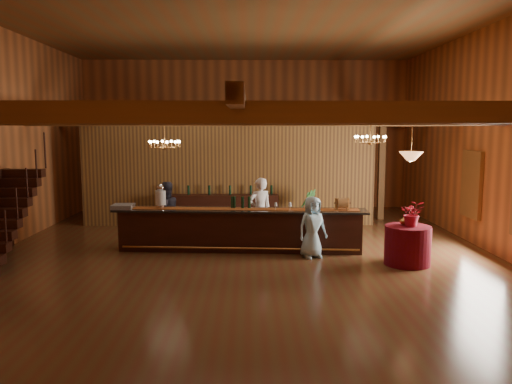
{
  "coord_description": "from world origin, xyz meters",
  "views": [
    {
      "loc": [
        0.14,
        -11.83,
        3.0
      ],
      "look_at": [
        0.31,
        0.56,
        1.41
      ],
      "focal_mm": 35.0,
      "sensor_mm": 36.0,
      "label": 1
    }
  ],
  "objects_px": {
    "bartender": "(260,210)",
    "beverage_dispenser": "(161,197)",
    "raffle_drum": "(342,203)",
    "guest": "(312,227)",
    "chandelier_left": "(165,144)",
    "chandelier_right": "(370,139)",
    "tasting_bar": "(240,230)",
    "round_table": "(407,245)",
    "pendant_lamp": "(411,156)",
    "backbar_shelf": "(220,211)",
    "floor_plant": "(305,209)",
    "staff_second": "(166,213)"
  },
  "relations": [
    {
      "from": "chandelier_right",
      "to": "floor_plant",
      "type": "relative_size",
      "value": 0.65
    },
    {
      "from": "tasting_bar",
      "to": "chandelier_right",
      "type": "relative_size",
      "value": 7.8
    },
    {
      "from": "tasting_bar",
      "to": "bartender",
      "type": "xyz_separation_m",
      "value": [
        0.52,
        0.84,
        0.34
      ]
    },
    {
      "from": "tasting_bar",
      "to": "chandelier_right",
      "type": "height_order",
      "value": "chandelier_right"
    },
    {
      "from": "backbar_shelf",
      "to": "round_table",
      "type": "distance_m",
      "value": 6.16
    },
    {
      "from": "pendant_lamp",
      "to": "floor_plant",
      "type": "relative_size",
      "value": 0.73
    },
    {
      "from": "raffle_drum",
      "to": "pendant_lamp",
      "type": "relative_size",
      "value": 0.38
    },
    {
      "from": "raffle_drum",
      "to": "guest",
      "type": "xyz_separation_m",
      "value": [
        -0.78,
        -0.47,
        -0.49
      ]
    },
    {
      "from": "tasting_bar",
      "to": "guest",
      "type": "xyz_separation_m",
      "value": [
        1.7,
        -0.7,
        0.2
      ]
    },
    {
      "from": "raffle_drum",
      "to": "chandelier_right",
      "type": "distance_m",
      "value": 1.97
    },
    {
      "from": "floor_plant",
      "to": "chandelier_left",
      "type": "bearing_deg",
      "value": -156.4
    },
    {
      "from": "beverage_dispenser",
      "to": "pendant_lamp",
      "type": "distance_m",
      "value": 6.0
    },
    {
      "from": "raffle_drum",
      "to": "floor_plant",
      "type": "distance_m",
      "value": 2.82
    },
    {
      "from": "chandelier_left",
      "to": "beverage_dispenser",
      "type": "bearing_deg",
      "value": -92.74
    },
    {
      "from": "beverage_dispenser",
      "to": "bartender",
      "type": "bearing_deg",
      "value": 14.68
    },
    {
      "from": "chandelier_right",
      "to": "backbar_shelf",
      "type": "bearing_deg",
      "value": 150.03
    },
    {
      "from": "beverage_dispenser",
      "to": "chandelier_left",
      "type": "relative_size",
      "value": 0.75
    },
    {
      "from": "raffle_drum",
      "to": "bartender",
      "type": "bearing_deg",
      "value": 151.39
    },
    {
      "from": "tasting_bar",
      "to": "chandelier_left",
      "type": "xyz_separation_m",
      "value": [
        -1.93,
        0.8,
        2.08
      ]
    },
    {
      "from": "chandelier_right",
      "to": "bartender",
      "type": "distance_m",
      "value": 3.38
    },
    {
      "from": "floor_plant",
      "to": "round_table",
      "type": "bearing_deg",
      "value": -64.31
    },
    {
      "from": "chandelier_right",
      "to": "staff_second",
      "type": "xyz_separation_m",
      "value": [
        -5.27,
        0.09,
        -1.92
      ]
    },
    {
      "from": "chandelier_left",
      "to": "chandelier_right",
      "type": "relative_size",
      "value": 1.0
    },
    {
      "from": "backbar_shelf",
      "to": "pendant_lamp",
      "type": "bearing_deg",
      "value": -44.35
    },
    {
      "from": "raffle_drum",
      "to": "round_table",
      "type": "relative_size",
      "value": 0.34
    },
    {
      "from": "staff_second",
      "to": "beverage_dispenser",
      "type": "bearing_deg",
      "value": 51.63
    },
    {
      "from": "beverage_dispenser",
      "to": "tasting_bar",
      "type": "bearing_deg",
      "value": -5.61
    },
    {
      "from": "round_table",
      "to": "pendant_lamp",
      "type": "height_order",
      "value": "pendant_lamp"
    },
    {
      "from": "chandelier_right",
      "to": "staff_second",
      "type": "distance_m",
      "value": 5.61
    },
    {
      "from": "bartender",
      "to": "chandelier_right",
      "type": "bearing_deg",
      "value": 154.47
    },
    {
      "from": "bartender",
      "to": "guest",
      "type": "bearing_deg",
      "value": 105.51
    },
    {
      "from": "bartender",
      "to": "guest",
      "type": "relative_size",
      "value": 1.2
    },
    {
      "from": "raffle_drum",
      "to": "round_table",
      "type": "bearing_deg",
      "value": -41.52
    },
    {
      "from": "round_table",
      "to": "staff_second",
      "type": "bearing_deg",
      "value": 159.68
    },
    {
      "from": "pendant_lamp",
      "to": "floor_plant",
      "type": "height_order",
      "value": "pendant_lamp"
    },
    {
      "from": "chandelier_right",
      "to": "chandelier_left",
      "type": "bearing_deg",
      "value": 178.67
    },
    {
      "from": "floor_plant",
      "to": "bartender",
      "type": "bearing_deg",
      "value": -130.35
    },
    {
      "from": "chandelier_right",
      "to": "round_table",
      "type": "bearing_deg",
      "value": -78.72
    },
    {
      "from": "raffle_drum",
      "to": "guest",
      "type": "relative_size",
      "value": 0.24
    },
    {
      "from": "floor_plant",
      "to": "raffle_drum",
      "type": "bearing_deg",
      "value": -77.92
    },
    {
      "from": "backbar_shelf",
      "to": "guest",
      "type": "height_order",
      "value": "guest"
    },
    {
      "from": "backbar_shelf",
      "to": "round_table",
      "type": "relative_size",
      "value": 3.55
    },
    {
      "from": "bartender",
      "to": "beverage_dispenser",
      "type": "bearing_deg",
      "value": -7.42
    },
    {
      "from": "chandelier_left",
      "to": "chandelier_right",
      "type": "xyz_separation_m",
      "value": [
        5.27,
        -0.12,
        0.13
      ]
    },
    {
      "from": "raffle_drum",
      "to": "pendant_lamp",
      "type": "xyz_separation_m",
      "value": [
        1.26,
        -1.11,
        1.19
      ]
    },
    {
      "from": "backbar_shelf",
      "to": "chandelier_left",
      "type": "bearing_deg",
      "value": -120.08
    },
    {
      "from": "chandelier_left",
      "to": "staff_second",
      "type": "xyz_separation_m",
      "value": [
        -0.0,
        -0.04,
        -1.79
      ]
    },
    {
      "from": "tasting_bar",
      "to": "raffle_drum",
      "type": "height_order",
      "value": "raffle_drum"
    },
    {
      "from": "bartender",
      "to": "staff_second",
      "type": "xyz_separation_m",
      "value": [
        -2.45,
        -0.08,
        -0.05
      ]
    },
    {
      "from": "beverage_dispenser",
      "to": "bartender",
      "type": "relative_size",
      "value": 0.35
    }
  ]
}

